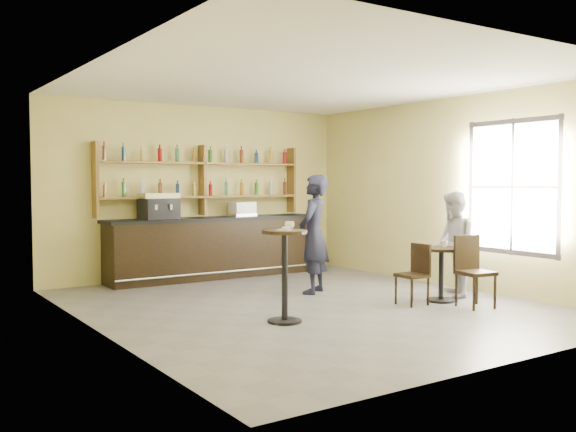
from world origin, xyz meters
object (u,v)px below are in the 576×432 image
cafe_table (441,274)px  patron_second (453,244)px  pedestal_table (285,276)px  man_main (314,234)px  chair_south (476,272)px  espresso_machine (159,206)px  bar_counter (215,247)px  pastry_case (242,209)px  chair_west (412,275)px

cafe_table → patron_second: 0.61m
pedestal_table → man_main: 2.21m
pedestal_table → patron_second: size_ratio=0.72×
chair_south → espresso_machine: bearing=131.2°
bar_counter → pastry_case: pastry_case is taller
man_main → chair_south: (1.21, -2.23, -0.44)m
man_main → patron_second: 2.17m
pastry_case → chair_west: pastry_case is taller
cafe_table → chair_west: (-0.55, 0.05, 0.04)m
chair_west → chair_south: bearing=43.4°
espresso_machine → chair_south: size_ratio=0.63×
bar_counter → pedestal_table: pedestal_table is taller
chair_south → pedestal_table: bearing=175.0°
chair_west → man_main: bearing=-158.0°
pastry_case → pedestal_table: (-1.60, -3.88, -0.67)m
man_main → patron_second: size_ratio=1.15×
pastry_case → man_main: man_main is taller
chair_west → chair_south: chair_south is taller
pastry_case → chair_south: bearing=-78.7°
cafe_table → man_main: bearing=125.6°
bar_counter → man_main: man_main is taller
bar_counter → chair_south: 4.92m
chair_south → patron_second: bearing=72.7°
bar_counter → cafe_table: size_ratio=5.16×
chair_west → patron_second: 1.05m
bar_counter → cafe_table: bearing=-66.9°
espresso_machine → chair_west: 4.63m
chair_west → patron_second: bearing=96.7°
bar_counter → espresso_machine: espresso_machine is taller
pedestal_table → chair_west: pedestal_table is taller
man_main → chair_west: 1.77m
chair_west → patron_second: size_ratio=0.54×
espresso_machine → pedestal_table: size_ratio=0.55×
pastry_case → cafe_table: pastry_case is taller
bar_counter → cafe_table: 4.34m
pastry_case → chair_south: 4.80m
pedestal_table → man_main: (1.56, 1.52, 0.36)m
espresso_machine → patron_second: patron_second is taller
pastry_case → man_main: size_ratio=0.24×
espresso_machine → patron_second: bearing=-56.6°
man_main → cafe_table: bearing=89.4°
chair_west → espresso_machine: bearing=-149.5°
pastry_case → chair_west: 4.07m
bar_counter → pedestal_table: size_ratio=3.54×
pedestal_table → espresso_machine: bearing=91.2°
espresso_machine → chair_west: espresso_machine is taller
pastry_case → cafe_table: (1.12, -3.99, -0.86)m
pastry_case → pedestal_table: bearing=-115.4°
man_main → cafe_table: size_ratio=2.35×
patron_second → espresso_machine: bearing=-102.7°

